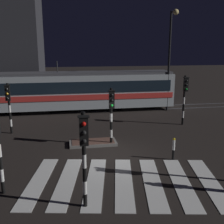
{
  "coord_description": "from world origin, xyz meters",
  "views": [
    {
      "loc": [
        -2.15,
        -12.49,
        5.36
      ],
      "look_at": [
        0.57,
        3.59,
        1.4
      ],
      "focal_mm": 43.96,
      "sensor_mm": 36.0,
      "label": 1
    }
  ],
  "objects_px": {
    "bollard_island_edge": "(174,149)",
    "traffic_light_corner_far_left": "(9,101)",
    "traffic_light_median_centre": "(111,109)",
    "street_lamp_trackside_right": "(171,50)",
    "traffic_light_kerb_mid_left": "(84,147)",
    "tram": "(85,90)",
    "traffic_light_corner_far_right": "(185,93)"
  },
  "relations": [
    {
      "from": "traffic_light_kerb_mid_left",
      "to": "street_lamp_trackside_right",
      "type": "height_order",
      "value": "street_lamp_trackside_right"
    },
    {
      "from": "bollard_island_edge",
      "to": "tram",
      "type": "bearing_deg",
      "value": 106.95
    },
    {
      "from": "traffic_light_kerb_mid_left",
      "to": "traffic_light_median_centre",
      "type": "distance_m",
      "value": 5.96
    },
    {
      "from": "traffic_light_corner_far_left",
      "to": "traffic_light_kerb_mid_left",
      "type": "bearing_deg",
      "value": -65.8
    },
    {
      "from": "traffic_light_median_centre",
      "to": "tram",
      "type": "relative_size",
      "value": 0.21
    },
    {
      "from": "street_lamp_trackside_right",
      "to": "traffic_light_kerb_mid_left",
      "type": "bearing_deg",
      "value": -121.12
    },
    {
      "from": "bollard_island_edge",
      "to": "traffic_light_kerb_mid_left",
      "type": "bearing_deg",
      "value": -143.23
    },
    {
      "from": "tram",
      "to": "bollard_island_edge",
      "type": "distance_m",
      "value": 11.67
    },
    {
      "from": "traffic_light_median_centre",
      "to": "street_lamp_trackside_right",
      "type": "height_order",
      "value": "street_lamp_trackside_right"
    },
    {
      "from": "traffic_light_kerb_mid_left",
      "to": "tram",
      "type": "relative_size",
      "value": 0.22
    },
    {
      "from": "tram",
      "to": "traffic_light_corner_far_right",
      "type": "bearing_deg",
      "value": -41.1
    },
    {
      "from": "traffic_light_kerb_mid_left",
      "to": "traffic_light_corner_far_right",
      "type": "height_order",
      "value": "traffic_light_corner_far_right"
    },
    {
      "from": "traffic_light_kerb_mid_left",
      "to": "traffic_light_corner_far_right",
      "type": "bearing_deg",
      "value": 50.22
    },
    {
      "from": "street_lamp_trackside_right",
      "to": "tram",
      "type": "distance_m",
      "value": 7.68
    },
    {
      "from": "traffic_light_median_centre",
      "to": "traffic_light_kerb_mid_left",
      "type": "bearing_deg",
      "value": -107.97
    },
    {
      "from": "traffic_light_corner_far_left",
      "to": "street_lamp_trackside_right",
      "type": "distance_m",
      "value": 12.91
    },
    {
      "from": "traffic_light_corner_far_right",
      "to": "bollard_island_edge",
      "type": "bearing_deg",
      "value": -117.94
    },
    {
      "from": "traffic_light_kerb_mid_left",
      "to": "street_lamp_trackside_right",
      "type": "bearing_deg",
      "value": 58.88
    },
    {
      "from": "traffic_light_corner_far_right",
      "to": "traffic_light_median_centre",
      "type": "relative_size",
      "value": 1.07
    },
    {
      "from": "street_lamp_trackside_right",
      "to": "tram",
      "type": "height_order",
      "value": "street_lamp_trackside_right"
    },
    {
      "from": "tram",
      "to": "bollard_island_edge",
      "type": "height_order",
      "value": "tram"
    },
    {
      "from": "traffic_light_kerb_mid_left",
      "to": "bollard_island_edge",
      "type": "bearing_deg",
      "value": 36.77
    },
    {
      "from": "traffic_light_kerb_mid_left",
      "to": "traffic_light_median_centre",
      "type": "bearing_deg",
      "value": 72.03
    },
    {
      "from": "traffic_light_median_centre",
      "to": "tram",
      "type": "height_order",
      "value": "tram"
    },
    {
      "from": "street_lamp_trackside_right",
      "to": "tram",
      "type": "xyz_separation_m",
      "value": [
        -6.8,
        1.39,
        -3.27
      ]
    },
    {
      "from": "traffic_light_corner_far_right",
      "to": "traffic_light_corner_far_left",
      "type": "xyz_separation_m",
      "value": [
        -11.39,
        -0.07,
        -0.17
      ]
    },
    {
      "from": "traffic_light_kerb_mid_left",
      "to": "traffic_light_corner_far_left",
      "type": "distance_m",
      "value": 9.69
    },
    {
      "from": "tram",
      "to": "traffic_light_kerb_mid_left",
      "type": "bearing_deg",
      "value": -94.26
    },
    {
      "from": "bollard_island_edge",
      "to": "traffic_light_corner_far_left",
      "type": "bearing_deg",
      "value": 146.85
    },
    {
      "from": "tram",
      "to": "street_lamp_trackside_right",
      "type": "bearing_deg",
      "value": -11.52
    },
    {
      "from": "traffic_light_kerb_mid_left",
      "to": "traffic_light_corner_far_left",
      "type": "relative_size",
      "value": 1.05
    },
    {
      "from": "traffic_light_median_centre",
      "to": "bollard_island_edge",
      "type": "distance_m",
      "value": 3.84
    }
  ]
}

